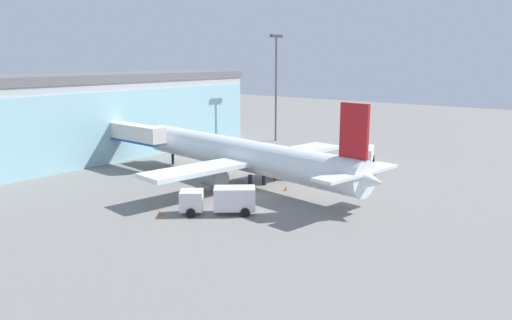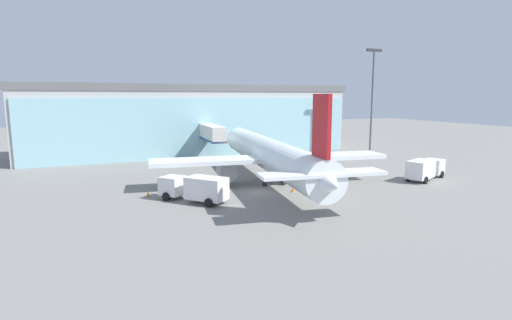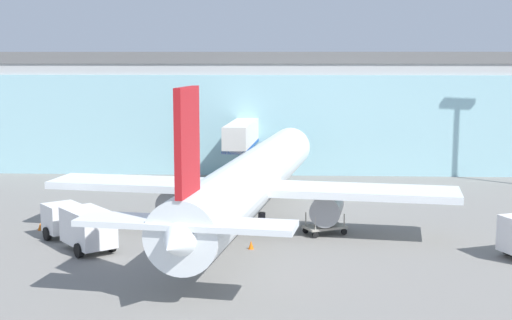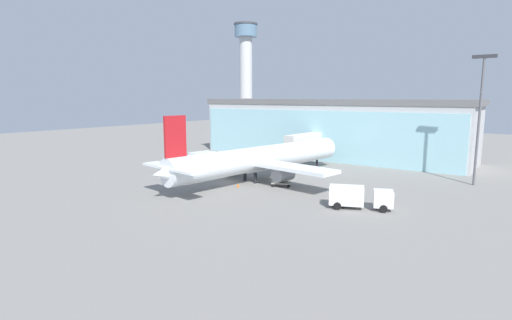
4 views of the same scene
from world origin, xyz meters
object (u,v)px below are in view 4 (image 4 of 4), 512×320
object	(u,v)px
control_tower	(246,70)
safety_cone_nose	(238,185)
jet_bridge	(310,140)
apron_light_mast	(480,109)
fuel_truck	(358,197)
safety_cone_wingtip	(186,170)
catering_truck	(185,169)
airplane	(260,159)
baggage_cart	(281,183)

from	to	relation	value
control_tower	safety_cone_nose	bearing A→B (deg)	-52.49
jet_bridge	apron_light_mast	world-z (taller)	apron_light_mast
control_tower	fuel_truck	bearing A→B (deg)	-44.02
safety_cone_wingtip	safety_cone_nose	bearing A→B (deg)	-14.46
apron_light_mast	catering_truck	distance (m)	45.82
airplane	safety_cone_wingtip	bearing A→B (deg)	104.75
control_tower	airplane	distance (m)	84.04
apron_light_mast	safety_cone_wingtip	bearing A→B (deg)	-156.83
catering_truck	safety_cone_wingtip	xyz separation A→B (m)	(-4.20, 4.13, -1.19)
control_tower	baggage_cart	xyz separation A→B (m)	(57.60, -64.55, -22.11)
airplane	safety_cone_nose	bearing A→B (deg)	-168.88
jet_bridge	safety_cone_nose	size ratio (longest dim) A/B	26.74
safety_cone_nose	airplane	bearing A→B (deg)	93.77
jet_bridge	safety_cone_wingtip	world-z (taller)	jet_bridge
control_tower	safety_cone_nose	size ratio (longest dim) A/B	69.77
airplane	catering_truck	world-z (taller)	airplane
airplane	catering_truck	size ratio (longest dim) A/B	5.67
apron_light_mast	catering_truck	size ratio (longest dim) A/B	2.75
apron_light_mast	airplane	world-z (taller)	apron_light_mast
jet_bridge	safety_cone_wingtip	distance (m)	25.71
jet_bridge	airplane	distance (m)	20.14
airplane	fuel_truck	bearing A→B (deg)	-100.71
apron_light_mast	fuel_truck	world-z (taller)	apron_light_mast
catering_truck	safety_cone_nose	world-z (taller)	catering_truck
baggage_cart	catering_truck	bearing A→B (deg)	168.21
jet_bridge	control_tower	size ratio (longest dim) A/B	0.38
apron_light_mast	baggage_cart	bearing A→B (deg)	-141.47
control_tower	airplane	xyz separation A→B (m)	(52.39, -62.86, -19.16)
safety_cone_nose	safety_cone_wingtip	size ratio (longest dim) A/B	1.00
apron_light_mast	safety_cone_wingtip	xyz separation A→B (m)	(-42.89, -18.36, -11.04)
control_tower	apron_light_mast	xyz separation A→B (m)	(80.33, -46.44, -11.30)
fuel_truck	control_tower	bearing A→B (deg)	112.66
fuel_truck	jet_bridge	bearing A→B (deg)	105.81
apron_light_mast	control_tower	bearing A→B (deg)	149.97
jet_bridge	apron_light_mast	size ratio (longest dim) A/B	0.77
jet_bridge	airplane	bearing A→B (deg)	-171.05
baggage_cart	safety_cone_wingtip	distance (m)	20.16
baggage_cart	apron_light_mast	bearing A→B (deg)	11.40
apron_light_mast	catering_truck	world-z (taller)	apron_light_mast
apron_light_mast	baggage_cart	distance (m)	31.01
control_tower	safety_cone_wingtip	world-z (taller)	control_tower
airplane	fuel_truck	distance (m)	20.17
catering_truck	baggage_cart	world-z (taller)	catering_truck
baggage_cart	safety_cone_nose	xyz separation A→B (m)	(-4.82, -4.21, -0.23)
airplane	baggage_cart	world-z (taller)	airplane
apron_light_mast	catering_truck	xyz separation A→B (m)	(-38.69, -22.48, -9.85)
baggage_cart	safety_cone_wingtip	xyz separation A→B (m)	(-20.16, -0.25, -0.23)
baggage_cart	safety_cone_wingtip	bearing A→B (deg)	153.59
apron_light_mast	catering_truck	bearing A→B (deg)	-149.84
control_tower	apron_light_mast	size ratio (longest dim) A/B	2.01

